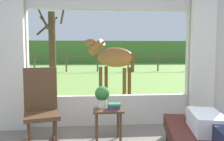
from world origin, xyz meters
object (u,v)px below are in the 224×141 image
object	(u,v)px
book_stack	(114,106)
horse	(113,58)
potted_plant	(102,95)
pasture_tree	(52,43)
reclining_person	(215,128)
rocking_chair	(41,107)
side_table	(108,114)

from	to	relation	value
book_stack	horse	world-z (taller)	horse
potted_plant	book_stack	world-z (taller)	potted_plant
book_stack	pasture_tree	world-z (taller)	pasture_tree
reclining_person	pasture_tree	xyz separation A→B (m)	(-3.21, 8.51, 1.19)
rocking_chair	horse	xyz separation A→B (m)	(1.37, 3.60, 0.61)
rocking_chair	pasture_tree	distance (m)	7.64
rocking_chair	potted_plant	world-z (taller)	rocking_chair
book_stack	reclining_person	bearing A→B (deg)	-42.02
book_stack	pasture_tree	distance (m)	7.97
reclining_person	side_table	world-z (taller)	reclining_person
rocking_chair	book_stack	xyz separation A→B (m)	(1.07, -0.11, 0.02)
rocking_chair	book_stack	world-z (taller)	rocking_chair
horse	potted_plant	bearing A→B (deg)	-151.31
reclining_person	side_table	distance (m)	1.49
pasture_tree	horse	bearing A→B (deg)	-57.28
reclining_person	potted_plant	xyz separation A→B (m)	(-1.20, 1.04, 0.18)
side_table	potted_plant	xyz separation A→B (m)	(-0.08, 0.06, 0.28)
side_table	horse	size ratio (longest dim) A/B	0.30
side_table	pasture_tree	bearing A→B (deg)	105.55
book_stack	rocking_chair	bearing A→B (deg)	173.93
side_table	pasture_tree	xyz separation A→B (m)	(-2.09, 7.52, 1.29)
horse	pasture_tree	distance (m)	4.63
potted_plant	book_stack	xyz separation A→B (m)	(0.17, -0.11, -0.14)
reclining_person	book_stack	size ratio (longest dim) A/B	7.75
potted_plant	book_stack	bearing A→B (deg)	-34.44
pasture_tree	reclining_person	bearing A→B (deg)	-69.32
potted_plant	rocking_chair	bearing A→B (deg)	179.99
horse	pasture_tree	xyz separation A→B (m)	(-2.48, 3.86, 0.56)
side_table	reclining_person	bearing A→B (deg)	-41.35
side_table	rocking_chair	bearing A→B (deg)	176.49
side_table	book_stack	xyz separation A→B (m)	(0.09, -0.05, 0.14)
rocking_chair	pasture_tree	bearing A→B (deg)	84.08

